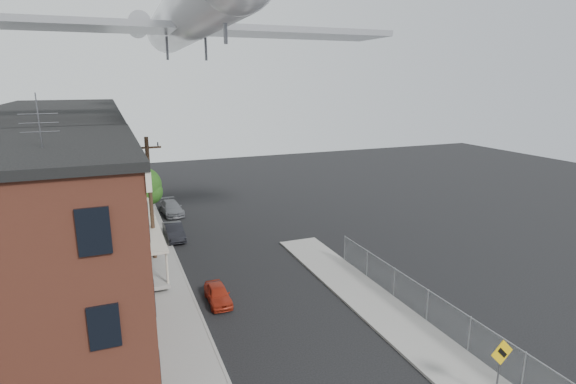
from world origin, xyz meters
name	(u,v)px	position (x,y,z in m)	size (l,w,h in m)	color
sidewalk_left	(149,238)	(-5.50, 24.00, 0.06)	(3.00, 62.00, 0.12)	gray
sidewalk_right	(392,318)	(5.50, 6.00, 0.06)	(3.00, 26.00, 0.12)	gray
curb_left	(167,236)	(-4.05, 24.00, 0.07)	(0.15, 62.00, 0.14)	gray
curb_right	(369,323)	(4.05, 6.00, 0.07)	(0.15, 26.00, 0.14)	gray
corner_building	(9,274)	(-12.00, 7.00, 5.16)	(10.31, 12.30, 12.15)	#391912
row_house_a	(40,211)	(-11.96, 16.50, 5.13)	(11.98, 7.00, 10.30)	slate
row_house_b	(52,186)	(-11.96, 23.50, 5.13)	(11.98, 7.00, 10.30)	slate
row_house_c	(60,169)	(-11.96, 30.50, 5.13)	(11.98, 7.00, 10.30)	slate
row_house_d	(66,156)	(-11.96, 37.50, 5.13)	(11.98, 7.00, 10.30)	slate
row_house_e	(70,147)	(-11.96, 44.50, 5.13)	(11.98, 7.00, 10.30)	slate
chainlink_fence	(427,305)	(7.00, 5.00, 1.00)	(0.06, 18.06, 1.90)	gray
warning_sign	(501,361)	(5.60, -1.03, 1.88)	(1.10, 0.11, 2.80)	#515156
utility_pole	(151,202)	(-5.60, 18.00, 4.67)	(1.80, 0.26, 9.00)	black
street_tree	(145,187)	(-5.27, 27.92, 3.45)	(3.22, 3.20, 5.20)	black
car_near	(218,294)	(-2.79, 11.31, 0.53)	(1.25, 3.10, 1.06)	#A52915
car_mid	(174,231)	(-3.60, 23.24, 0.64)	(1.36, 3.89, 1.28)	black
car_far	(171,208)	(-2.82, 30.43, 0.63)	(1.77, 4.36, 1.27)	slate
airplane	(186,15)	(-2.26, 20.23, 16.84)	(26.73, 30.52, 8.87)	white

